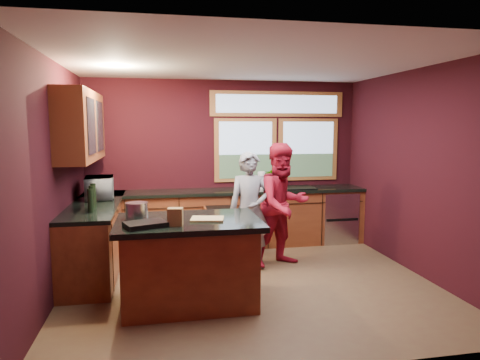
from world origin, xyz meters
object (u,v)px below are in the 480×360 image
object	(u,v)px
island	(189,261)
person_red	(283,205)
person_grey	(250,210)
stock_pot	(137,211)
cutting_board	(207,219)

from	to	relation	value
island	person_red	size ratio (longest dim) A/B	0.90
person_grey	person_red	distance (m)	0.48
person_red	stock_pot	distance (m)	2.16
island	stock_pot	distance (m)	0.80
stock_pot	cutting_board	bearing A→B (deg)	-14.93
person_red	stock_pot	bearing A→B (deg)	-173.04
person_red	stock_pot	world-z (taller)	person_red
person_grey	cutting_board	distance (m)	1.33
island	person_red	world-z (taller)	person_red
stock_pot	island	bearing A→B (deg)	-15.26
person_grey	cutting_board	xyz separation A→B (m)	(-0.71, -1.11, 0.15)
person_grey	stock_pot	size ratio (longest dim) A/B	6.69
cutting_board	stock_pot	distance (m)	0.78
island	person_red	xyz separation A→B (m)	(1.39, 1.08, 0.38)
island	cutting_board	bearing A→B (deg)	-14.04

